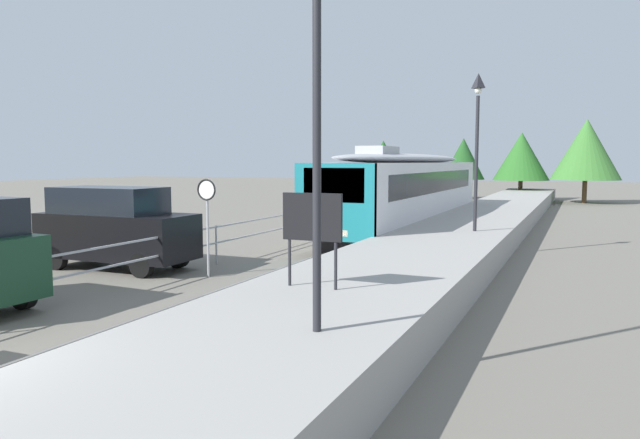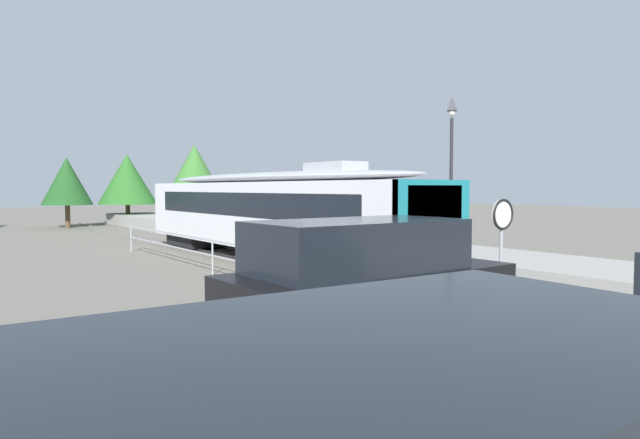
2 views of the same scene
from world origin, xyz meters
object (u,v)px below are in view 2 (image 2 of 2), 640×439
at_px(platform_lamp_mid_platform, 452,143).
at_px(commuter_train, 268,210).
at_px(speed_limit_sign, 502,234).
at_px(parked_van_black, 368,295).

bearing_deg(platform_lamp_mid_platform, commuter_train, 123.98).
bearing_deg(speed_limit_sign, commuter_train, 79.89).
xyz_separation_m(platform_lamp_mid_platform, parked_van_black, (-9.72, -6.77, -3.33)).
relative_size(speed_limit_sign, parked_van_black, 0.57).
bearing_deg(parked_van_black, commuter_train, 66.02).
height_order(commuter_train, speed_limit_sign, commuter_train).
distance_m(speed_limit_sign, parked_van_black, 3.50).
bearing_deg(commuter_train, parked_van_black, -113.98).
height_order(commuter_train, platform_lamp_mid_platform, platform_lamp_mid_platform).
xyz_separation_m(commuter_train, parked_van_black, (-5.68, -12.76, -0.85)).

